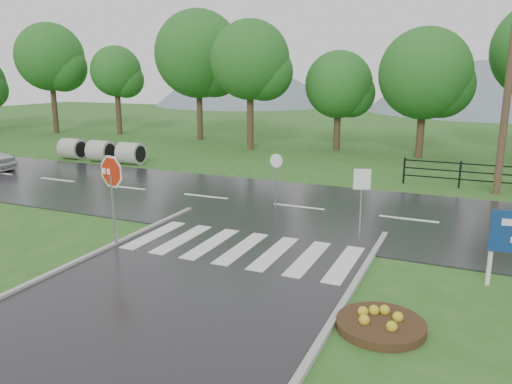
% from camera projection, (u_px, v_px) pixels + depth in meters
% --- Properties ---
extents(ground, '(120.00, 120.00, 0.00)m').
position_uv_depth(ground, '(134.00, 330.00, 9.89)').
color(ground, '#295C1E').
rests_on(ground, ground).
extents(main_road, '(90.00, 8.00, 0.04)m').
position_uv_depth(main_road, '(299.00, 208.00, 18.79)').
color(main_road, black).
rests_on(main_road, ground).
extents(crosswalk, '(6.50, 2.80, 0.02)m').
position_uv_depth(crosswalk, '(242.00, 248.00, 14.33)').
color(crosswalk, silver).
rests_on(crosswalk, ground).
extents(hills, '(102.00, 48.00, 48.00)m').
position_uv_depth(hills, '(448.00, 222.00, 69.95)').
color(hills, slate).
rests_on(hills, ground).
extents(treeline, '(83.20, 5.20, 10.00)m').
position_uv_depth(treeline, '(388.00, 155.00, 30.84)').
color(treeline, '#1C5B1C').
rests_on(treeline, ground).
extents(culvert_pipes, '(5.50, 1.20, 1.20)m').
position_uv_depth(culvert_pipes, '(101.00, 151.00, 28.47)').
color(culvert_pipes, '#9E9B93').
rests_on(culvert_pipes, ground).
extents(stop_sign, '(1.25, 0.31, 2.88)m').
position_uv_depth(stop_sign, '(112.00, 180.00, 14.19)').
color(stop_sign, '#939399').
rests_on(stop_sign, ground).
extents(flower_bed, '(1.76, 1.76, 0.35)m').
position_uv_depth(flower_bed, '(381.00, 323.00, 9.89)').
color(flower_bed, '#332111').
rests_on(flower_bed, ground).
extents(reg_sign_small, '(0.48, 0.19, 2.25)m').
position_uv_depth(reg_sign_small, '(362.00, 191.00, 14.61)').
color(reg_sign_small, '#939399').
rests_on(reg_sign_small, ground).
extents(reg_sign_round, '(0.50, 0.09, 2.15)m').
position_uv_depth(reg_sign_round, '(276.00, 175.00, 17.97)').
color(reg_sign_round, '#939399').
rests_on(reg_sign_round, ground).
extents(utility_pole_east, '(1.58, 0.48, 9.01)m').
position_uv_depth(utility_pole_east, '(509.00, 82.00, 19.91)').
color(utility_pole_east, '#473523').
rests_on(utility_pole_east, ground).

